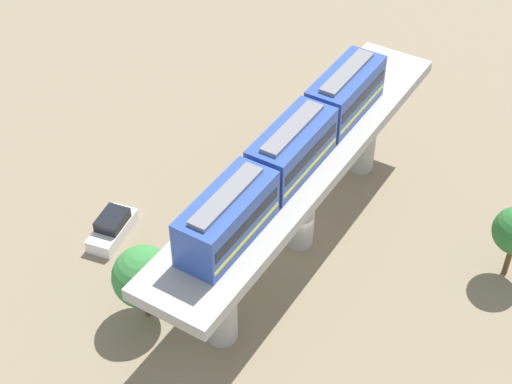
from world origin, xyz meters
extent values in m
plane|color=#84755B|center=(0.00, 0.00, 0.00)|extent=(120.00, 120.00, 0.00)
cylinder|color=#A8A59E|center=(0.00, -9.38, 3.34)|extent=(1.90, 1.90, 6.67)
cylinder|color=#A8A59E|center=(0.00, 0.00, 3.34)|extent=(1.90, 1.90, 6.67)
cylinder|color=#A8A59E|center=(0.00, 9.38, 3.34)|extent=(1.90, 1.90, 6.67)
cube|color=#A8A59E|center=(0.00, 0.00, 7.07)|extent=(5.20, 28.85, 0.80)
cube|color=#2D4CA5|center=(0.00, -8.46, 8.97)|extent=(2.60, 6.60, 3.00)
cube|color=black|center=(0.00, -8.46, 9.22)|extent=(2.64, 6.07, 0.70)
cube|color=yellow|center=(0.00, -8.46, 8.22)|extent=(2.64, 6.34, 0.24)
cube|color=slate|center=(0.00, -8.46, 10.59)|extent=(1.10, 5.61, 0.24)
cube|color=#2D4CA5|center=(0.00, -1.51, 8.97)|extent=(2.60, 6.60, 3.00)
cube|color=black|center=(0.00, -1.51, 9.22)|extent=(2.64, 6.07, 0.70)
cube|color=yellow|center=(0.00, -1.51, 8.22)|extent=(2.64, 6.34, 0.24)
cube|color=slate|center=(0.00, -1.51, 10.59)|extent=(1.10, 5.61, 0.24)
cube|color=#2D4CA5|center=(0.00, 5.44, 8.97)|extent=(2.60, 6.60, 3.00)
cube|color=black|center=(0.00, 5.44, 9.22)|extent=(2.64, 6.07, 0.70)
cube|color=yellow|center=(0.00, 5.44, 8.22)|extent=(2.64, 6.34, 0.24)
cube|color=slate|center=(0.00, 5.44, 10.59)|extent=(1.10, 5.61, 0.24)
cube|color=white|center=(-11.10, -6.20, 0.50)|extent=(2.56, 4.47, 1.00)
cube|color=black|center=(-11.10, -6.05, 1.38)|extent=(2.05, 2.57, 0.76)
cube|color=orange|center=(-6.25, 8.71, 0.50)|extent=(2.49, 4.45, 1.00)
cube|color=black|center=(-6.25, 8.86, 1.38)|extent=(2.01, 2.55, 0.76)
cylinder|color=brown|center=(-4.79, -10.40, 1.19)|extent=(0.36, 0.36, 2.38)
sphere|color=#38843D|center=(-4.79, -10.40, 3.43)|extent=(3.79, 3.79, 3.79)
cylinder|color=brown|center=(12.77, 4.60, 1.48)|extent=(0.36, 0.36, 2.97)
camera|label=1|loc=(17.24, -33.32, 37.51)|focal=54.65mm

